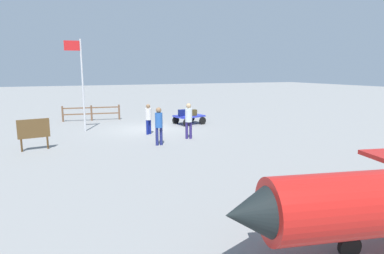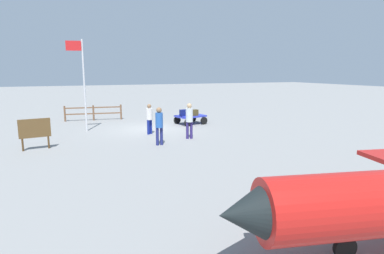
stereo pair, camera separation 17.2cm
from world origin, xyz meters
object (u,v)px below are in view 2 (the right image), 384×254
object	(u,v)px
suitcase_olive	(194,113)
worker_lead	(189,118)
worker_trailing	(149,117)
worker_supervisor	(159,123)
luggage_cart	(190,117)
flagpole	(82,78)
suitcase_navy	(185,113)
signboard	(35,130)

from	to	relation	value
suitcase_olive	worker_lead	world-z (taller)	worker_lead
worker_trailing	worker_supervisor	xyz separation A→B (m)	(0.26, 2.74, 0.08)
worker_trailing	worker_supervisor	size ratio (longest dim) A/B	0.93
suitcase_olive	worker_lead	size ratio (longest dim) A/B	0.29
luggage_cart	suitcase_olive	size ratio (longest dim) A/B	3.82
worker_supervisor	flagpole	bearing A→B (deg)	-59.77
worker_supervisor	luggage_cart	bearing A→B (deg)	-125.30
suitcase_olive	worker_trailing	bearing A→B (deg)	30.20
luggage_cart	flagpole	bearing A→B (deg)	-0.16
suitcase_navy	worker_trailing	distance (m)	3.58
worker_lead	worker_trailing	xyz separation A→B (m)	(1.56, -1.94, -0.12)
worker_lead	signboard	world-z (taller)	worker_lead
worker_supervisor	signboard	xyz separation A→B (m)	(5.26, -1.17, -0.15)
worker_trailing	suitcase_navy	bearing A→B (deg)	-143.06
suitcase_navy	worker_trailing	xyz separation A→B (m)	(2.86, 2.15, 0.18)
flagpole	signboard	world-z (taller)	flagpole
worker_trailing	suitcase_olive	bearing A→B (deg)	-149.80
suitcase_olive	flagpole	xyz separation A→B (m)	(6.64, -0.29, 2.23)
suitcase_olive	worker_trailing	world-z (taller)	worker_trailing
worker_supervisor	flagpole	distance (m)	6.15
worker_trailing	worker_supervisor	distance (m)	2.75
worker_trailing	luggage_cart	bearing A→B (deg)	-145.33
worker_lead	worker_trailing	bearing A→B (deg)	-51.23
worker_lead	signboard	xyz separation A→B (m)	(7.08, -0.37, -0.18)
worker_trailing	signboard	world-z (taller)	worker_trailing
worker_trailing	signboard	xyz separation A→B (m)	(5.52, 1.57, -0.07)
worker_supervisor	worker_trailing	bearing A→B (deg)	-95.38
luggage_cart	worker_lead	bearing A→B (deg)	67.58
luggage_cart	suitcase_navy	world-z (taller)	suitcase_navy
suitcase_navy	worker_trailing	bearing A→B (deg)	36.94
suitcase_navy	signboard	xyz separation A→B (m)	(8.38, 3.72, 0.11)
worker_lead	signboard	bearing A→B (deg)	-2.97
suitcase_olive	worker_lead	xyz separation A→B (m)	(1.90, 3.95, 0.30)
suitcase_navy	worker_supervisor	world-z (taller)	worker_supervisor
worker_trailing	worker_supervisor	bearing A→B (deg)	84.62
flagpole	suitcase_navy	bearing A→B (deg)	178.62
suitcase_olive	worker_trailing	xyz separation A→B (m)	(3.45, 2.01, 0.19)
suitcase_olive	signboard	xyz separation A→B (m)	(8.97, 3.58, 0.12)
worker_trailing	worker_supervisor	world-z (taller)	worker_supervisor
suitcase_navy	worker_lead	distance (m)	4.30
worker_supervisor	signboard	size ratio (longest dim) A/B	1.29
worker_supervisor	worker_lead	bearing A→B (deg)	-156.15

